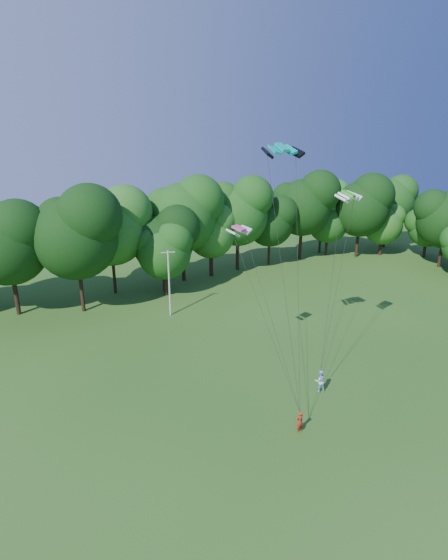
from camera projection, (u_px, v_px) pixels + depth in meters
ground at (341, 492)px, 23.97m from camera, size 160.00×160.00×0.00m
utility_pole at (169, 282)px, 46.08m from camera, size 1.41×0.46×7.21m
kite_flyer_left at (300, 422)px, 28.61m from camera, size 0.58×0.41×1.53m
kite_flyer_right at (320, 381)px, 33.09m from camera, size 1.06×0.96×1.79m
kite_teal at (282, 147)px, 30.32m from camera, size 3.00×1.51×0.61m
kite_green at (348, 194)px, 33.13m from camera, size 2.64×1.73×0.50m
kite_pink at (239, 228)px, 32.94m from camera, size 2.25×1.60×0.37m
tree_back_center at (163, 235)px, 52.13m from camera, size 7.88×7.88×11.46m
tree_back_east at (322, 206)px, 69.57m from camera, size 8.48×8.48×12.33m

